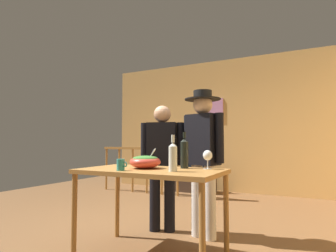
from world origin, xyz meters
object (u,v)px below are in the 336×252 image
Objects in this scene: wine_bottle_clear at (173,156)px; person_standing_left at (162,158)px; wine_bottle_dark at (184,153)px; framed_picture at (211,110)px; tv_console at (194,182)px; serving_table at (151,178)px; salad_bowl at (145,161)px; mug_teal at (121,165)px; flat_screen_tv at (193,160)px; wine_glass at (208,156)px; person_standing_right at (203,150)px; stair_railing at (170,165)px.

wine_bottle_clear is 0.21× the size of person_standing_left.
wine_bottle_clear is (0.03, -0.32, -0.02)m from wine_bottle_dark.
framed_picture reaches higher than person_standing_left.
framed_picture is at bearing 103.15° from wine_bottle_clear.
wine_bottle_dark is (0.86, -3.51, -0.83)m from framed_picture.
wine_bottle_clear reaches higher than tv_console.
framed_picture reaches higher than serving_table.
framed_picture is 0.40× the size of serving_table.
salad_bowl reaches higher than mug_teal.
serving_table is (0.93, -3.44, 0.52)m from tv_console.
serving_table is at bearing -80.70° from framed_picture.
wine_glass is at bearing -66.05° from flat_screen_tv.
salad_bowl is (-0.08, 0.03, 0.16)m from serving_table.
serving_table is at bearing 159.58° from wine_bottle_clear.
mug_teal reaches higher than tv_console.
person_standing_right is (0.01, 0.51, 0.02)m from wine_bottle_dark.
flat_screen_tv is at bearing 66.62° from stair_railing.
salad_bowl is at bearing -159.37° from wine_glass.
wine_bottle_clear is at bearing -20.90° from salad_bowl.
framed_picture is 0.21× the size of stair_railing.
stair_railing is at bearing -113.38° from flat_screen_tv.
serving_table is at bearing 92.79° from person_standing_left.
stair_railing is 3.08m from wine_glass.
framed_picture is 3.84m from salad_bowl.
person_standing_right is (0.87, -3.00, -0.81)m from framed_picture.
stair_railing is 8.58× the size of salad_bowl.
person_standing_left reaches higher than stair_railing.
tv_console is 3.51m from wine_bottle_dark.
wine_bottle_clear is 2.96× the size of mug_teal.
framed_picture reaches higher than mug_teal.
mug_teal is at bearing -132.25° from wine_bottle_dark.
framed_picture is 1.20m from flat_screen_tv.
framed_picture is at bearing 96.39° from mug_teal.
flat_screen_tv is 3.41m from wine_bottle_dark.
tv_console is at bearing 67.68° from stair_railing.
tv_console is at bearing 101.65° from mug_teal.
person_standing_right is (0.34, 0.69, 0.10)m from salad_bowl.
mug_teal is (-0.09, -0.28, -0.02)m from salad_bowl.
wine_glass is at bearing -66.26° from tv_console.
mug_teal is at bearing -83.61° from framed_picture.
person_standing_right is (1.19, -2.68, 0.30)m from flat_screen_tv.
person_standing_left is (-0.18, 0.69, -0.00)m from salad_bowl.
stair_railing is 24.05× the size of mug_teal.
salad_bowl is (0.85, -3.37, 0.20)m from flat_screen_tv.
tv_console is 0.54× the size of person_standing_right.
tv_console is at bearing 105.06° from serving_table.
tv_console is 0.67× the size of serving_table.
framed_picture is 5.00× the size of mug_teal.
framed_picture is 1.61m from stair_railing.
wine_glass is (1.40, -3.19, 0.73)m from tv_console.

